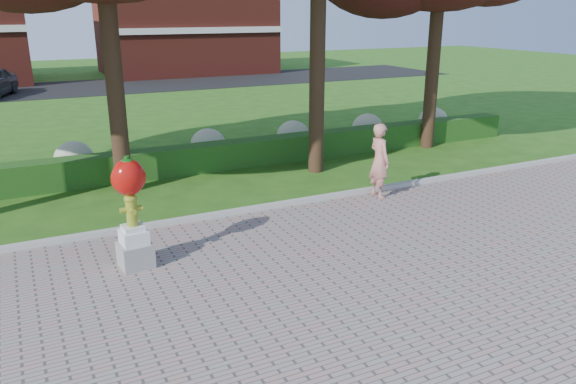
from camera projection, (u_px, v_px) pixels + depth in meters
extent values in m
plane|color=#285615|center=(294.00, 265.00, 10.59)|extent=(100.00, 100.00, 0.00)
cube|color=#ADADA5|center=(236.00, 212.00, 13.13)|extent=(40.00, 0.18, 0.15)
cube|color=#124012|center=(187.00, 160.00, 16.44)|extent=(24.00, 0.70, 0.80)
ellipsoid|color=#ABAE85|center=(74.00, 158.00, 15.99)|extent=(1.10, 1.10, 0.99)
ellipsoid|color=#ABAE85|center=(208.00, 144.00, 17.67)|extent=(1.10, 1.10, 0.99)
ellipsoid|color=#ABAE85|center=(293.00, 135.00, 18.92)|extent=(1.10, 1.10, 0.99)
ellipsoid|color=#ABAE85|center=(367.00, 127.00, 20.18)|extent=(1.10, 1.10, 0.99)
ellipsoid|color=#ABAE85|center=(433.00, 120.00, 21.44)|extent=(1.10, 1.10, 0.99)
cube|color=black|center=(89.00, 87.00, 34.48)|extent=(50.00, 8.00, 0.02)
cube|color=maroon|center=(185.00, 29.00, 41.96)|extent=(12.00, 8.00, 6.40)
cylinder|color=black|center=(114.00, 74.00, 13.92)|extent=(0.44, 0.44, 6.16)
cylinder|color=black|center=(318.00, 45.00, 15.62)|extent=(0.44, 0.44, 7.28)
cylinder|color=black|center=(433.00, 61.00, 18.79)|extent=(0.44, 0.44, 5.88)
cube|color=gray|center=(136.00, 255.00, 10.40)|extent=(0.63, 0.63, 0.46)
cube|color=silver|center=(134.00, 237.00, 10.28)|extent=(0.50, 0.50, 0.26)
cube|color=silver|center=(133.00, 228.00, 10.23)|extent=(0.40, 0.40, 0.09)
cylinder|color=olive|center=(132.00, 212.00, 10.13)|extent=(0.20, 0.20, 0.52)
ellipsoid|color=olive|center=(130.00, 198.00, 10.05)|extent=(0.24, 0.24, 0.17)
cylinder|color=olive|center=(123.00, 210.00, 10.05)|extent=(0.11, 0.10, 0.10)
cylinder|color=olive|center=(140.00, 208.00, 10.18)|extent=(0.11, 0.10, 0.10)
cylinder|color=olive|center=(133.00, 212.00, 10.00)|extent=(0.11, 0.11, 0.11)
cylinder|color=olive|center=(130.00, 195.00, 10.03)|extent=(0.07, 0.07, 0.05)
ellipsoid|color=#B00F09|center=(128.00, 177.00, 9.93)|extent=(0.58, 0.52, 0.67)
ellipsoid|color=#B00F09|center=(119.00, 179.00, 9.87)|extent=(0.28, 0.28, 0.43)
ellipsoid|color=#B00F09|center=(138.00, 177.00, 10.01)|extent=(0.28, 0.28, 0.43)
cylinder|color=#134E12|center=(127.00, 159.00, 9.83)|extent=(0.09, 0.09, 0.11)
ellipsoid|color=#134E12|center=(127.00, 161.00, 9.83)|extent=(0.22, 0.22, 0.07)
imported|color=tan|center=(379.00, 161.00, 14.06)|extent=(0.46, 0.70, 1.89)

